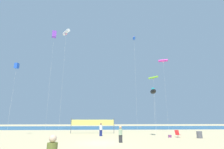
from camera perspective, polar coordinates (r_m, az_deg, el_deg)
The scene contains 15 objects.
ground_plane at distance 18.03m, azimuth -3.63°, elevation -21.99°, with size 120.00×120.00×0.00m, color #D1BC89.
ocean_band at distance 48.92m, azimuth -3.53°, elevation -17.38°, with size 120.00×20.00×0.01m, color #28608C.
beachgoer_white_shirt at distance 24.95m, azimuth -3.77°, elevation -17.77°, with size 0.41×0.41×1.78m.
beachgoer_sage_shirt at distance 18.11m, azimuth 2.88°, elevation -19.24°, with size 0.37×0.37×1.61m.
folding_beach_chair at distance 24.75m, azimuth 21.15°, elevation -18.02°, with size 0.52×0.65×0.89m.
trash_barrel at distance 24.73m, azimuth 27.32°, elevation -17.55°, with size 0.65×0.65×0.81m, color #595960.
volleyball_net at distance 29.31m, azimuth -6.54°, elevation -15.93°, with size 7.13×0.39×2.40m.
beach_handbag at distance 24.20m, azimuth 18.89°, elevation -19.05°, with size 0.38×0.19×0.30m, color #7A3872.
kite_blue_box at distance 29.25m, azimuth -29.40°, elevation 2.51°, with size 0.60×0.60×10.44m.
kite_lime_tube at distance 39.06m, azimuth 13.71°, elevation -1.02°, with size 1.82×2.09×11.48m.
kite_white_tube at distance 38.31m, azimuth -15.13°, elevation 13.51°, with size 1.87×2.18×20.48m.
kite_blue_inflatable at distance 35.79m, azimuth 7.44°, elevation 11.89°, with size 0.72×1.61×18.72m.
kite_magenta_tube at distance 35.82m, azimuth 16.80°, elevation 4.43°, with size 1.87×1.02×13.94m.
kite_black_inflatable at distance 25.18m, azimuth 13.66°, elevation -5.57°, with size 0.77×1.99×6.65m.
kite_violet_box at distance 38.83m, azimuth -18.86°, elevation 12.63°, with size 1.05×1.05×20.32m.
Camera 1 is at (0.01, -17.88, 2.29)m, focal length 27.19 mm.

